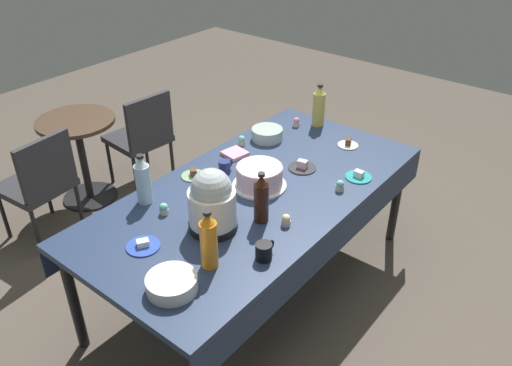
{
  "coord_description": "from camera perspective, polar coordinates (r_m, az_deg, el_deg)",
  "views": [
    {
      "loc": [
        -2.0,
        -1.6,
        2.4
      ],
      "look_at": [
        0.0,
        0.0,
        0.8
      ],
      "focal_mm": 36.17,
      "sensor_mm": 36.0,
      "label": 1
    }
  ],
  "objects": [
    {
      "name": "dessert_plate_sage",
      "position": [
        3.2,
        -6.92,
        0.93
      ],
      "size": [
        0.15,
        0.15,
        0.05
      ],
      "color": "#8CA87F",
      "rests_on": "potluck_table"
    },
    {
      "name": "dessert_plate_cobalt",
      "position": [
        2.68,
        -12.37,
        -6.74
      ],
      "size": [
        0.17,
        0.17,
        0.04
      ],
      "color": "#2D4CB2",
      "rests_on": "potluck_table"
    },
    {
      "name": "glass_salad_bowl",
      "position": [
        3.61,
        1.24,
        5.46
      ],
      "size": [
        0.22,
        0.22,
        0.08
      ],
      "primitive_type": "cylinder",
      "color": "#B2C6BC",
      "rests_on": "potluck_table"
    },
    {
      "name": "frosted_layer_cake",
      "position": [
        3.05,
        0.38,
        0.71
      ],
      "size": [
        0.33,
        0.33,
        0.14
      ],
      "color": "silver",
      "rests_on": "potluck_table"
    },
    {
      "name": "soda_bottle_water",
      "position": [
        2.94,
        -12.38,
        0.26
      ],
      "size": [
        0.09,
        0.09,
        0.3
      ],
      "color": "silver",
      "rests_on": "potluck_table"
    },
    {
      "name": "coffee_mug_navy",
      "position": [
        3.2,
        -3.47,
        1.8
      ],
      "size": [
        0.11,
        0.07,
        0.09
      ],
      "color": "navy",
      "rests_on": "potluck_table"
    },
    {
      "name": "dessert_plate_teal",
      "position": [
        3.23,
        11.28,
        0.76
      ],
      "size": [
        0.16,
        0.16,
        0.05
      ],
      "color": "teal",
      "rests_on": "potluck_table"
    },
    {
      "name": "cupcake_cocoa",
      "position": [
        3.81,
        4.47,
        6.73
      ],
      "size": [
        0.05,
        0.05,
        0.07
      ],
      "color": "beige",
      "rests_on": "potluck_table"
    },
    {
      "name": "cupcake_vanilla",
      "position": [
        2.75,
        3.35,
        -4.13
      ],
      "size": [
        0.05,
        0.05,
        0.07
      ],
      "color": "beige",
      "rests_on": "potluck_table"
    },
    {
      "name": "potluck_table",
      "position": [
        3.08,
        0.0,
        -1.76
      ],
      "size": [
        2.2,
        1.1,
        0.75
      ],
      "color": "navy",
      "rests_on": "ground"
    },
    {
      "name": "ceramic_snack_bowl",
      "position": [
        2.4,
        -9.3,
        -10.93
      ],
      "size": [
        0.24,
        0.24,
        0.07
      ],
      "primitive_type": "cylinder",
      "color": "silver",
      "rests_on": "potluck_table"
    },
    {
      "name": "dessert_plate_white",
      "position": [
        3.58,
        10.15,
        4.26
      ],
      "size": [
        0.14,
        0.14,
        0.05
      ],
      "color": "white",
      "rests_on": "potluck_table"
    },
    {
      "name": "soda_bottle_ginger_ale",
      "position": [
        3.8,
        6.96,
        8.4
      ],
      "size": [
        0.09,
        0.09,
        0.31
      ],
      "color": "gold",
      "rests_on": "potluck_table"
    },
    {
      "name": "paper_napkin_stack",
      "position": [
        3.41,
        -2.35,
        3.28
      ],
      "size": [
        0.16,
        0.16,
        0.02
      ],
      "primitive_type": "cube",
      "rotation": [
        0.0,
        0.0,
        -0.16
      ],
      "color": "pink",
      "rests_on": "potluck_table"
    },
    {
      "name": "cupcake_mint",
      "position": [
        2.88,
        -10.16,
        -2.84
      ],
      "size": [
        0.05,
        0.05,
        0.07
      ],
      "color": "beige",
      "rests_on": "potluck_table"
    },
    {
      "name": "soda_bottle_orange_juice",
      "position": [
        2.43,
        -5.25,
        -6.39
      ],
      "size": [
        0.08,
        0.08,
        0.32
      ],
      "color": "orange",
      "rests_on": "potluck_table"
    },
    {
      "name": "maroon_chair_right",
      "position": [
        4.37,
        -12.45,
        5.31
      ],
      "size": [
        0.47,
        0.47,
        0.85
      ],
      "color": "#333338",
      "rests_on": "ground"
    },
    {
      "name": "soda_bottle_cola",
      "position": [
        2.72,
        0.59,
        -1.77
      ],
      "size": [
        0.08,
        0.08,
        0.3
      ],
      "color": "#33190F",
      "rests_on": "potluck_table"
    },
    {
      "name": "slow_cooker",
      "position": [
        2.66,
        -4.89,
        -2.09
      ],
      "size": [
        0.26,
        0.26,
        0.35
      ],
      "color": "black",
      "rests_on": "potluck_table"
    },
    {
      "name": "cupcake_rose",
      "position": [
        3.07,
        9.28,
        -0.3
      ],
      "size": [
        0.05,
        0.05,
        0.07
      ],
      "color": "beige",
      "rests_on": "potluck_table"
    },
    {
      "name": "cupcake_berry",
      "position": [
        3.53,
        -1.59,
        4.72
      ],
      "size": [
        0.05,
        0.05,
        0.07
      ],
      "color": "beige",
      "rests_on": "potluck_table"
    },
    {
      "name": "maroon_chair_left",
      "position": [
        3.94,
        -22.78,
        0.25
      ],
      "size": [
        0.48,
        0.48,
        0.85
      ],
      "color": "#333338",
      "rests_on": "ground"
    },
    {
      "name": "ground",
      "position": [
        3.51,
        0.0,
        -11.14
      ],
      "size": [
        9.0,
        9.0,
        0.0
      ],
      "primitive_type": "plane",
      "color": "brown"
    },
    {
      "name": "dessert_plate_charcoal",
      "position": [
        3.27,
        5.14,
        1.83
      ],
      "size": [
        0.18,
        0.18,
        0.06
      ],
      "color": "#2D2D33",
      "rests_on": "potluck_table"
    },
    {
      "name": "round_cafe_table",
      "position": [
        4.31,
        -18.87,
        4.0
      ],
      "size": [
        0.6,
        0.6,
        0.72
      ],
      "color": "#473323",
      "rests_on": "ground"
    },
    {
      "name": "coffee_mug_black",
      "position": [
        2.52,
        0.9,
        -7.52
      ],
      "size": [
        0.12,
        0.08,
        0.09
      ],
      "color": "black",
      "rests_on": "potluck_table"
    }
  ]
}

